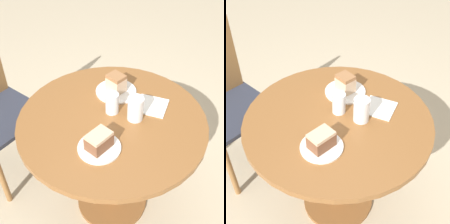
% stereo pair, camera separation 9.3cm
% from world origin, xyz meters
% --- Properties ---
extents(ground_plane, '(8.00, 8.00, 0.00)m').
position_xyz_m(ground_plane, '(0.00, 0.00, 0.00)').
color(ground_plane, beige).
extents(table, '(0.94, 0.94, 0.71)m').
position_xyz_m(table, '(0.00, 0.00, 0.55)').
color(table, brown).
rests_on(table, ground_plane).
extents(plate_near, '(0.22, 0.22, 0.01)m').
position_xyz_m(plate_near, '(0.20, 0.09, 0.71)').
color(plate_near, white).
rests_on(plate_near, table).
extents(plate_far, '(0.20, 0.20, 0.01)m').
position_xyz_m(plate_far, '(-0.20, -0.06, 0.71)').
color(plate_far, white).
rests_on(plate_far, table).
extents(cake_slice_near, '(0.10, 0.10, 0.10)m').
position_xyz_m(cake_slice_near, '(0.20, 0.09, 0.77)').
color(cake_slice_near, beige).
rests_on(cake_slice_near, plate_near).
extents(cake_slice_far, '(0.12, 0.10, 0.08)m').
position_xyz_m(cake_slice_far, '(-0.20, -0.06, 0.76)').
color(cake_slice_far, brown).
rests_on(cake_slice_far, plate_far).
extents(glass_lemonade, '(0.07, 0.07, 0.11)m').
position_xyz_m(glass_lemonade, '(0.04, 0.03, 0.76)').
color(glass_lemonade, beige).
rests_on(glass_lemonade, table).
extents(glass_water, '(0.08, 0.08, 0.13)m').
position_xyz_m(glass_water, '(0.06, -0.10, 0.77)').
color(glass_water, silver).
rests_on(glass_water, table).
extents(napkin_stack, '(0.18, 0.18, 0.01)m').
position_xyz_m(napkin_stack, '(0.18, -0.13, 0.71)').
color(napkin_stack, white).
rests_on(napkin_stack, table).
extents(fork, '(0.11, 0.15, 0.00)m').
position_xyz_m(fork, '(0.17, -0.04, 0.71)').
color(fork, silver).
rests_on(fork, table).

